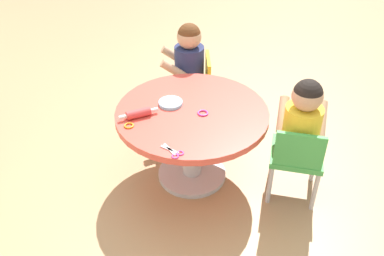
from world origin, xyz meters
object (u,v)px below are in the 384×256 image
Objects in this scene: seated_child_right at (189,58)px; craft_scissors at (174,152)px; child_chair_left at (297,156)px; rolling_pin at (139,113)px; child_chair_right at (194,86)px; seated_child_left at (303,121)px; craft_table at (192,127)px.

seated_child_right reaches higher than craft_scissors.
rolling_pin is at bearing 66.25° from child_chair_left.
child_chair_left and child_chair_right have the same top height.
rolling_pin is (0.34, 0.86, 0.00)m from seated_child_left.
seated_child_right is 3.60× the size of craft_scissors.
craft_scissors is (-0.95, 0.40, 0.21)m from child_chair_right.
rolling_pin is (0.37, 0.84, 0.23)m from child_chair_left.
seated_child_left reaches higher than child_chair_left.
seated_child_left is at bearing -119.48° from craft_table.
craft_table is at bearing 56.92° from child_chair_left.
child_chair_left reaches higher than craft_scissors.
craft_table is 1.69× the size of child_chair_left.
seated_child_left is 1.00× the size of seated_child_right.
child_chair_left reaches higher than craft_table.
child_chair_right reaches higher than craft_table.
seated_child_left is 0.93m from rolling_pin.
craft_table is at bearing 161.57° from child_chair_right.
rolling_pin is at bearing 138.37° from child_chair_right.
craft_scissors is (-0.00, 0.73, 0.21)m from child_chair_left.
child_chair_right is at bearing -18.43° from craft_table.
seated_child_left reaches higher than craft_table.
craft_table is 0.64m from child_chair_right.
craft_scissors is at bearing 92.85° from seated_child_left.
rolling_pin is at bearing 16.29° from craft_scissors.
craft_table is at bearing 60.52° from seated_child_left.
child_chair_left is 1.05× the size of seated_child_left.
child_chair_right is 2.32× the size of rolling_pin.
seated_child_left is at bearing -111.30° from rolling_pin.
craft_table is 3.92× the size of rolling_pin.
seated_child_right is at bearing -20.78° from craft_scissors.
seated_child_right is at bearing -38.92° from rolling_pin.
craft_table is 0.34m from rolling_pin.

